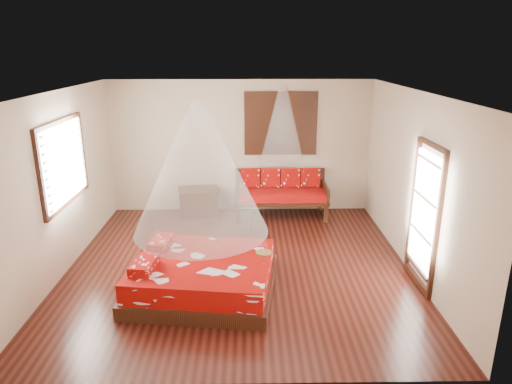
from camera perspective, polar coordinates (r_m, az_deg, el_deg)
The scene contains 10 objects.
room at distance 7.06m, azimuth -2.31°, elevation 1.01°, with size 5.54×5.54×2.84m.
bed at distance 6.78m, azimuth -6.71°, elevation -10.32°, with size 2.22×2.06×0.63m.
daybed at distance 9.62m, azimuth 3.11°, elevation 0.09°, with size 1.92×0.85×0.97m.
storage_chest at distance 9.78m, azimuth -7.17°, elevation -1.15°, with size 0.94×0.76×0.57m.
shutter_panel at distance 9.62m, azimuth 3.11°, elevation 8.54°, with size 1.52×0.06×1.32m.
window_left at distance 7.73m, azimuth -22.86°, elevation 3.40°, with size 0.10×1.74×1.34m.
glazed_door at distance 7.06m, azimuth 20.25°, elevation -2.92°, with size 0.08×1.02×2.16m.
wine_tray at distance 6.79m, azimuth 0.98°, elevation -7.34°, with size 0.24×0.24×0.19m.
mosquito_net_main at distance 6.20m, azimuth -7.09°, elevation 2.85°, with size 1.87×1.87×1.80m, color white.
mosquito_net_daybed at distance 9.14m, azimuth 3.32°, elevation 8.69°, with size 0.86×0.86×1.50m, color white.
Camera 1 is at (0.18, -6.76, 3.42)m, focal length 32.00 mm.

